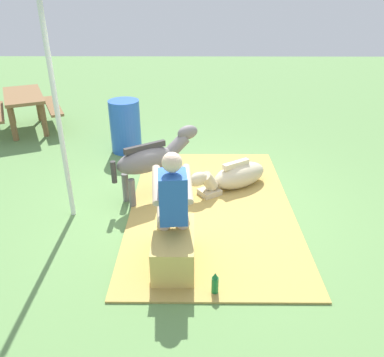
# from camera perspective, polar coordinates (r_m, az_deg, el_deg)

# --- Properties ---
(ground_plane) EXTENTS (24.00, 24.00, 0.00)m
(ground_plane) POSITION_cam_1_polar(r_m,az_deg,el_deg) (5.32, 0.23, -4.09)
(ground_plane) COLOR #608C4C
(hay_patch) EXTENTS (3.55, 2.15, 0.02)m
(hay_patch) POSITION_cam_1_polar(r_m,az_deg,el_deg) (5.30, 2.82, -4.13)
(hay_patch) COLOR tan
(hay_patch) RESTS_ON ground
(hay_bale) EXTENTS (0.79, 0.43, 0.41)m
(hay_bale) POSITION_cam_1_polar(r_m,az_deg,el_deg) (4.19, -2.66, -10.29)
(hay_bale) COLOR tan
(hay_bale) RESTS_ON ground
(person_seated) EXTENTS (0.68, 0.45, 1.29)m
(person_seated) POSITION_cam_1_polar(r_m,az_deg,el_deg) (4.05, -2.84, -3.33)
(person_seated) COLOR beige
(person_seated) RESTS_ON ground
(pony_standing) EXTENTS (0.91, 1.18, 0.94)m
(pony_standing) POSITION_cam_1_polar(r_m,az_deg,el_deg) (5.34, -5.95, 2.82)
(pony_standing) COLOR slate
(pony_standing) RESTS_ON ground
(pony_lying) EXTENTS (0.97, 1.26, 0.42)m
(pony_lying) POSITION_cam_1_polar(r_m,az_deg,el_deg) (5.73, 6.20, 0.32)
(pony_lying) COLOR beige
(pony_lying) RESTS_ON ground
(soda_bottle) EXTENTS (0.07, 0.07, 0.26)m
(soda_bottle) POSITION_cam_1_polar(r_m,az_deg,el_deg) (3.91, 3.39, -15.13)
(soda_bottle) COLOR #197233
(soda_bottle) RESTS_ON ground
(water_barrel) EXTENTS (0.53, 0.53, 0.92)m
(water_barrel) POSITION_cam_1_polar(r_m,az_deg,el_deg) (7.02, -9.72, 7.54)
(water_barrel) COLOR blue
(water_barrel) RESTS_ON ground
(tent_pole_left) EXTENTS (0.06, 0.06, 2.59)m
(tent_pole_left) POSITION_cam_1_polar(r_m,az_deg,el_deg) (4.86, -18.95, 8.15)
(tent_pole_left) COLOR silver
(tent_pole_left) RESTS_ON ground
(picnic_bench) EXTENTS (1.91, 1.81, 0.75)m
(picnic_bench) POSITION_cam_1_polar(r_m,az_deg,el_deg) (8.64, -23.32, 10.20)
(picnic_bench) COLOR brown
(picnic_bench) RESTS_ON ground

